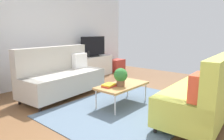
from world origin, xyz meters
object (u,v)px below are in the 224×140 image
(couch_beige, at_px, (62,76))
(bottle_0, at_px, (89,54))
(storage_trunk, at_px, (117,65))
(vase_0, at_px, (78,56))
(table_book_0, at_px, (109,86))
(vase_1, at_px, (82,55))
(couch_green, at_px, (203,94))
(potted_plant, at_px, (121,76))
(tv, at_px, (93,47))
(coffee_table, at_px, (122,86))
(tv_console, at_px, (93,66))

(couch_beige, distance_m, bottle_0, 1.92)
(storage_trunk, distance_m, vase_0, 1.76)
(table_book_0, height_order, vase_1, vase_1)
(couch_beige, height_order, storage_trunk, couch_beige)
(bottle_0, bearing_deg, table_book_0, -125.22)
(storage_trunk, relative_size, vase_0, 3.53)
(couch_green, xyz_separation_m, potted_plant, (-0.41, 1.37, 0.17))
(vase_0, distance_m, vase_1, 0.17)
(couch_green, height_order, tv, tv)
(table_book_0, distance_m, vase_1, 2.71)
(couch_beige, distance_m, vase_1, 1.81)
(tv, bearing_deg, bottle_0, -175.02)
(coffee_table, relative_size, tv, 1.10)
(vase_0, bearing_deg, table_book_0, -117.78)
(coffee_table, distance_m, vase_1, 2.66)
(coffee_table, height_order, bottle_0, bottle_0)
(tv_console, height_order, vase_0, vase_0)
(coffee_table, bearing_deg, vase_0, 68.89)
(storage_trunk, bearing_deg, potted_plant, -139.81)
(tv, bearing_deg, vase_1, 170.33)
(couch_green, distance_m, bottle_0, 3.87)
(bottle_0, bearing_deg, couch_beige, -151.90)
(tv_console, xyz_separation_m, vase_1, (-0.41, 0.05, 0.40))
(coffee_table, height_order, storage_trunk, storage_trunk)
(tv, bearing_deg, coffee_table, -122.88)
(potted_plant, height_order, table_book_0, potted_plant)
(vase_0, height_order, bottle_0, bottle_0)
(storage_trunk, relative_size, table_book_0, 2.17)
(couch_beige, height_order, potted_plant, couch_beige)
(couch_green, distance_m, tv, 3.98)
(couch_beige, relative_size, potted_plant, 5.68)
(couch_beige, relative_size, vase_1, 12.89)
(tv_console, bearing_deg, couch_green, -107.89)
(potted_plant, bearing_deg, storage_trunk, 40.19)
(tv, distance_m, potted_plant, 2.90)
(couch_green, height_order, bottle_0, couch_green)
(vase_0, bearing_deg, tv_console, -4.93)
(couch_green, bearing_deg, vase_1, 75.62)
(table_book_0, bearing_deg, tv_console, 51.52)
(table_book_0, distance_m, bottle_0, 2.74)
(couch_green, relative_size, storage_trunk, 3.72)
(coffee_table, xyz_separation_m, table_book_0, (-0.29, 0.09, 0.04))
(tv_console, xyz_separation_m, bottle_0, (-0.23, -0.04, 0.42))
(coffee_table, relative_size, potted_plant, 3.18)
(couch_beige, relative_size, storage_trunk, 3.78)
(coffee_table, distance_m, table_book_0, 0.31)
(tv_console, relative_size, vase_1, 9.18)
(vase_0, xyz_separation_m, bottle_0, (0.35, -0.09, 0.03))
(tv, distance_m, storage_trunk, 1.32)
(couch_green, distance_m, coffee_table, 1.45)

